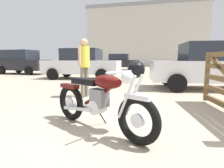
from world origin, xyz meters
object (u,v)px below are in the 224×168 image
object	(u,v)px
bystander	(84,62)
silver_sedan_mid	(22,62)
red_hatchback_near	(82,64)
pale_sedan_back	(119,62)
white_estate_far	(215,64)
blue_hatchback_right	(211,66)
vintage_motorcycle	(102,99)

from	to	relation	value
bystander	silver_sedan_mid	world-z (taller)	silver_sedan_mid
red_hatchback_near	bystander	bearing A→B (deg)	111.39
red_hatchback_near	silver_sedan_mid	xyz separation A→B (m)	(-5.74, 2.48, 0.08)
pale_sedan_back	bystander	bearing A→B (deg)	94.75
white_estate_far	pale_sedan_back	world-z (taller)	same
blue_hatchback_right	red_hatchback_near	size ratio (longest dim) A/B	1.03
blue_hatchback_right	pale_sedan_back	xyz separation A→B (m)	(-5.33, 12.05, 0.00)
bystander	pale_sedan_back	world-z (taller)	pale_sedan_back
bystander	red_hatchback_near	xyz separation A→B (m)	(-1.89, 4.80, -0.18)
red_hatchback_near	pale_sedan_back	distance (m)	9.51
vintage_motorcycle	red_hatchback_near	distance (m)	7.78
blue_hatchback_right	pale_sedan_back	size ratio (longest dim) A/B	1.02
red_hatchback_near	pale_sedan_back	bearing A→B (deg)	-93.39
vintage_motorcycle	blue_hatchback_right	world-z (taller)	blue_hatchback_right
vintage_motorcycle	white_estate_far	bearing A→B (deg)	94.95
vintage_motorcycle	pale_sedan_back	bearing A→B (deg)	129.47
bystander	blue_hatchback_right	size ratio (longest dim) A/B	0.38
white_estate_far	vintage_motorcycle	bearing A→B (deg)	-115.80
white_estate_far	blue_hatchback_right	xyz separation A→B (m)	(-1.54, -4.38, 0.00)
blue_hatchback_right	silver_sedan_mid	xyz separation A→B (m)	(-11.62, 5.04, 0.08)
bystander	white_estate_far	xyz separation A→B (m)	(5.53, 6.63, -0.18)
blue_hatchback_right	pale_sedan_back	world-z (taller)	same
silver_sedan_mid	red_hatchback_near	bearing A→B (deg)	-18.39
vintage_motorcycle	white_estate_far	world-z (taller)	white_estate_far
red_hatchback_near	pale_sedan_back	xyz separation A→B (m)	(0.55, 9.50, 0.00)
white_estate_far	red_hatchback_near	size ratio (longest dim) A/B	1.00
white_estate_far	silver_sedan_mid	xyz separation A→B (m)	(-13.16, 0.65, 0.08)
vintage_motorcycle	bystander	distance (m)	2.67
bystander	white_estate_far	bearing A→B (deg)	70.15
vintage_motorcycle	bystander	size ratio (longest dim) A/B	1.11
white_estate_far	silver_sedan_mid	size ratio (longest dim) A/B	1.04
vintage_motorcycle	pale_sedan_back	world-z (taller)	pale_sedan_back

